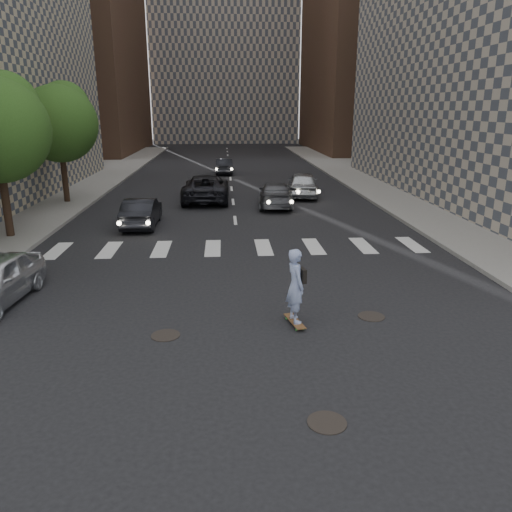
{
  "coord_description": "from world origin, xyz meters",
  "views": [
    {
      "loc": [
        -0.53,
        -9.93,
        5.29
      ],
      "look_at": [
        0.34,
        3.45,
        1.3
      ],
      "focal_mm": 35.0,
      "sensor_mm": 36.0,
      "label": 1
    }
  ],
  "objects_px": {
    "traffic_car_a": "(142,212)",
    "traffic_car_b": "(276,194)",
    "skateboarder": "(296,286)",
    "traffic_car_d": "(303,184)",
    "traffic_car_c": "(206,188)",
    "traffic_car_e": "(224,166)",
    "tree_c": "(60,120)"
  },
  "relations": [
    {
      "from": "traffic_car_c",
      "to": "tree_c",
      "type": "bearing_deg",
      "value": 2.85
    },
    {
      "from": "traffic_car_d",
      "to": "traffic_car_b",
      "type": "bearing_deg",
      "value": 64.6
    },
    {
      "from": "skateboarder",
      "to": "traffic_car_d",
      "type": "height_order",
      "value": "skateboarder"
    },
    {
      "from": "traffic_car_a",
      "to": "traffic_car_c",
      "type": "relative_size",
      "value": 0.72
    },
    {
      "from": "skateboarder",
      "to": "traffic_car_e",
      "type": "distance_m",
      "value": 30.4
    },
    {
      "from": "traffic_car_c",
      "to": "skateboarder",
      "type": "bearing_deg",
      "value": 99.82
    },
    {
      "from": "traffic_car_b",
      "to": "traffic_car_c",
      "type": "distance_m",
      "value": 4.37
    },
    {
      "from": "traffic_car_a",
      "to": "traffic_car_b",
      "type": "xyz_separation_m",
      "value": [
        6.69,
        4.46,
        0.0
      ]
    },
    {
      "from": "skateboarder",
      "to": "traffic_car_a",
      "type": "height_order",
      "value": "skateboarder"
    },
    {
      "from": "tree_c",
      "to": "traffic_car_c",
      "type": "bearing_deg",
      "value": 1.91
    },
    {
      "from": "traffic_car_a",
      "to": "traffic_car_c",
      "type": "distance_m",
      "value": 6.98
    },
    {
      "from": "tree_c",
      "to": "traffic_car_c",
      "type": "xyz_separation_m",
      "value": [
        7.89,
        0.26,
        -3.86
      ]
    },
    {
      "from": "traffic_car_b",
      "to": "traffic_car_c",
      "type": "bearing_deg",
      "value": -21.21
    },
    {
      "from": "traffic_car_a",
      "to": "traffic_car_e",
      "type": "distance_m",
      "value": 19.39
    },
    {
      "from": "skateboarder",
      "to": "traffic_car_c",
      "type": "height_order",
      "value": "skateboarder"
    },
    {
      "from": "traffic_car_c",
      "to": "traffic_car_e",
      "type": "height_order",
      "value": "traffic_car_c"
    },
    {
      "from": "traffic_car_d",
      "to": "traffic_car_e",
      "type": "height_order",
      "value": "traffic_car_d"
    },
    {
      "from": "skateboarder",
      "to": "traffic_car_a",
      "type": "distance_m",
      "value": 12.64
    },
    {
      "from": "traffic_car_c",
      "to": "traffic_car_e",
      "type": "bearing_deg",
      "value": -93.96
    },
    {
      "from": "traffic_car_a",
      "to": "traffic_car_e",
      "type": "height_order",
      "value": "traffic_car_a"
    },
    {
      "from": "skateboarder",
      "to": "traffic_car_d",
      "type": "distance_m",
      "value": 19.2
    },
    {
      "from": "traffic_car_b",
      "to": "traffic_car_c",
      "type": "height_order",
      "value": "traffic_car_c"
    },
    {
      "from": "tree_c",
      "to": "traffic_car_b",
      "type": "relative_size",
      "value": 1.43
    },
    {
      "from": "traffic_car_d",
      "to": "skateboarder",
      "type": "bearing_deg",
      "value": 87.79
    },
    {
      "from": "skateboarder",
      "to": "traffic_car_a",
      "type": "xyz_separation_m",
      "value": [
        -5.55,
        11.35,
        -0.38
      ]
    },
    {
      "from": "traffic_car_a",
      "to": "traffic_car_b",
      "type": "distance_m",
      "value": 8.04
    },
    {
      "from": "traffic_car_a",
      "to": "traffic_car_e",
      "type": "xyz_separation_m",
      "value": [
        3.86,
        19.0,
        -0.03
      ]
    },
    {
      "from": "skateboarder",
      "to": "tree_c",
      "type": "bearing_deg",
      "value": 108.63
    },
    {
      "from": "traffic_car_b",
      "to": "traffic_car_d",
      "type": "distance_m",
      "value": 3.71
    },
    {
      "from": "tree_c",
      "to": "skateboarder",
      "type": "height_order",
      "value": "tree_c"
    },
    {
      "from": "tree_c",
      "to": "traffic_car_e",
      "type": "height_order",
      "value": "tree_c"
    },
    {
      "from": "traffic_car_a",
      "to": "traffic_car_b",
      "type": "height_order",
      "value": "traffic_car_b"
    }
  ]
}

